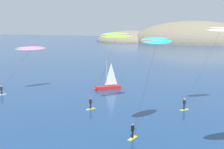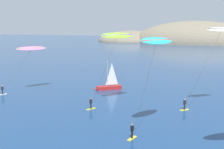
{
  "view_description": "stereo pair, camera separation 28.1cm",
  "coord_description": "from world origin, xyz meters",
  "px_view_note": "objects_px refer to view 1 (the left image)",
  "views": [
    {
      "loc": [
        17.8,
        -11.2,
        12.24
      ],
      "look_at": [
        4.64,
        22.06,
        5.98
      ],
      "focal_mm": 45.0,
      "sensor_mm": 36.0,
      "label": 1
    },
    {
      "loc": [
        18.06,
        -11.09,
        12.24
      ],
      "look_at": [
        4.64,
        22.06,
        5.98
      ],
      "focal_mm": 45.0,
      "sensor_mm": 36.0,
      "label": 2
    }
  ],
  "objects_px": {
    "kitesurfer_pink": "(29,51)",
    "sailboat_near": "(107,86)",
    "kitesurfer_lime": "(115,41)",
    "kitesurfer_white": "(217,37)",
    "kitesurfer_cyan": "(155,47)"
  },
  "relations": [
    {
      "from": "kitesurfer_lime",
      "to": "kitesurfer_pink",
      "type": "bearing_deg",
      "value": 170.21
    },
    {
      "from": "sailboat_near",
      "to": "kitesurfer_pink",
      "type": "height_order",
      "value": "kitesurfer_pink"
    },
    {
      "from": "kitesurfer_pink",
      "to": "kitesurfer_lime",
      "type": "relative_size",
      "value": 0.77
    },
    {
      "from": "sailboat_near",
      "to": "kitesurfer_pink",
      "type": "relative_size",
      "value": 0.66
    },
    {
      "from": "sailboat_near",
      "to": "kitesurfer_lime",
      "type": "xyz_separation_m",
      "value": [
        5.26,
        -9.35,
        9.34
      ]
    },
    {
      "from": "kitesurfer_pink",
      "to": "kitesurfer_white",
      "type": "distance_m",
      "value": 32.86
    },
    {
      "from": "kitesurfer_white",
      "to": "kitesurfer_lime",
      "type": "distance_m",
      "value": 14.95
    },
    {
      "from": "sailboat_near",
      "to": "kitesurfer_white",
      "type": "bearing_deg",
      "value": -14.89
    },
    {
      "from": "kitesurfer_pink",
      "to": "sailboat_near",
      "type": "bearing_deg",
      "value": 25.27
    },
    {
      "from": "kitesurfer_cyan",
      "to": "sailboat_near",
      "type": "bearing_deg",
      "value": 126.7
    },
    {
      "from": "kitesurfer_pink",
      "to": "kitesurfer_lime",
      "type": "height_order",
      "value": "kitesurfer_lime"
    },
    {
      "from": "sailboat_near",
      "to": "kitesurfer_pink",
      "type": "distance_m",
      "value": 16.05
    },
    {
      "from": "kitesurfer_pink",
      "to": "kitesurfer_lime",
      "type": "xyz_separation_m",
      "value": [
        18.35,
        -3.17,
        2.41
      ]
    },
    {
      "from": "kitesurfer_white",
      "to": "kitesurfer_lime",
      "type": "height_order",
      "value": "kitesurfer_white"
    },
    {
      "from": "kitesurfer_cyan",
      "to": "kitesurfer_lime",
      "type": "bearing_deg",
      "value": 133.29
    }
  ]
}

